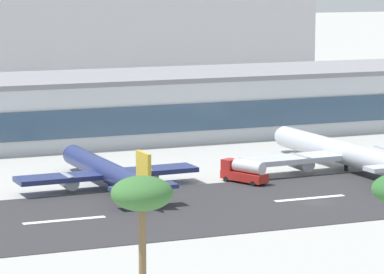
# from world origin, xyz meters

# --- Properties ---
(ground_plane) EXTENTS (1400.00, 1400.00, 0.00)m
(ground_plane) POSITION_xyz_m (0.00, 0.00, 0.00)
(ground_plane) COLOR #A8A8A3
(runway_strip) EXTENTS (800.00, 33.00, 0.08)m
(runway_strip) POSITION_xyz_m (0.00, 3.09, 0.04)
(runway_strip) COLOR #2D2D30
(runway_strip) RESTS_ON ground_plane
(runway_centreline_dash_3) EXTENTS (12.00, 1.20, 0.01)m
(runway_centreline_dash_3) POSITION_xyz_m (-38.86, 3.09, 0.09)
(runway_centreline_dash_3) COLOR white
(runway_centreline_dash_3) RESTS_ON runway_strip
(runway_centreline_dash_4) EXTENTS (12.00, 1.20, 0.01)m
(runway_centreline_dash_4) POSITION_xyz_m (0.35, 3.09, 0.09)
(runway_centreline_dash_4) COLOR white
(runway_centreline_dash_4) RESTS_ON runway_strip
(terminal_building) EXTENTS (187.24, 29.41, 13.53)m
(terminal_building) POSITION_xyz_m (-5.23, 72.91, 6.77)
(terminal_building) COLOR silver
(terminal_building) RESTS_ON ground_plane
(distant_hotel_block) EXTENTS (147.24, 25.90, 37.99)m
(distant_hotel_block) POSITION_xyz_m (13.72, 174.11, 18.99)
(distant_hotel_block) COLOR #BCBCC1
(distant_hotel_block) RESTS_ON ground_plane
(airliner_gold_tail_gate_0) EXTENTS (30.44, 40.34, 8.42)m
(airliner_gold_tail_gate_0) POSITION_xyz_m (-26.28, 21.54, 2.69)
(airliner_gold_tail_gate_0) COLOR navy
(airliner_gold_tail_gate_0) RESTS_ON ground_plane
(airliner_black_tail_gate_1) EXTENTS (38.86, 45.78, 9.55)m
(airliner_black_tail_gate_1) POSITION_xyz_m (17.46, 21.63, 3.04)
(airliner_black_tail_gate_1) COLOR silver
(airliner_black_tail_gate_1) RESTS_ON ground_plane
(service_fuel_truck_0) EXTENTS (5.89, 8.81, 3.95)m
(service_fuel_truck_0) POSITION_xyz_m (-3.89, 18.22, 2.03)
(service_fuel_truck_0) COLOR #B2231E
(service_fuel_truck_0) RESTS_ON ground_plane
(palm_tree_0) EXTENTS (5.82, 5.82, 16.00)m
(palm_tree_0) POSITION_xyz_m (-45.10, -48.04, 13.94)
(palm_tree_0) COLOR brown
(palm_tree_0) RESTS_ON ground_plane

